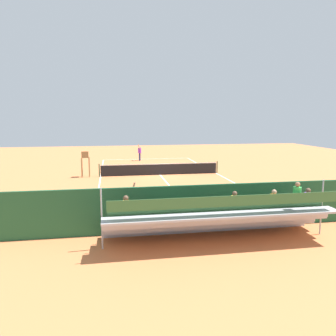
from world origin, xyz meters
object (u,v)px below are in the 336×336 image
tennis_player (140,152)px  tennis_racket (134,160)px  courtside_bench (263,209)px  tennis_ball_near (164,165)px  line_judge (135,203)px  bleacher_stand (217,217)px  umpire_chair (85,161)px  tennis_net (160,169)px  equipment_bag (232,219)px

tennis_player → tennis_racket: size_ratio=3.62×
courtside_bench → tennis_ball_near: 18.99m
courtside_bench → line_judge: 6.13m
bleacher_stand → tennis_ball_near: bleacher_stand is taller
umpire_chair → courtside_bench: bearing=124.7°
tennis_net → tennis_racket: bearing=-81.2°
tennis_racket → tennis_ball_near: 5.17m
bleacher_stand → tennis_player: (0.90, -24.94, 0.08)m
tennis_net → bleacher_stand: bleacher_stand is taller
tennis_racket → tennis_ball_near: (-2.77, 4.36, 0.02)m
equipment_bag → tennis_net: bearing=-84.0°
tennis_ball_near → tennis_racket: bearing=-57.6°
courtside_bench → tennis_racket: size_ratio=3.38×
umpire_chair → tennis_ball_near: umpire_chair is taller
bleacher_stand → tennis_ball_near: 21.01m
line_judge → tennis_ball_near: bearing=-103.1°
tennis_ball_near → umpire_chair: bearing=36.9°
bleacher_stand → courtside_bench: size_ratio=5.03×
tennis_player → tennis_net: bearing=95.3°
umpire_chair → courtside_bench: (-9.21, 13.32, -0.76)m
courtside_bench → tennis_racket: bearing=-78.9°
umpire_chair → equipment_bag: umpire_chair is taller
tennis_net → line_judge: bearing=76.4°
tennis_ball_near → line_judge: line_judge is taller
bleacher_stand → courtside_bench: bleacher_stand is taller
courtside_bench → line_judge: size_ratio=0.93×
tennis_racket → tennis_player: bearing=149.9°
bleacher_stand → tennis_player: bearing=-87.9°
tennis_net → umpire_chair: (6.20, -0.04, 0.81)m
bleacher_stand → tennis_player: size_ratio=4.70×
line_judge → tennis_player: bearing=-95.6°
bleacher_stand → line_judge: bearing=-39.4°
umpire_chair → equipment_bag: 15.49m
tennis_net → line_judge: 13.18m
courtside_bench → tennis_net: bearing=-77.2°
tennis_racket → line_judge: bearing=86.1°
tennis_net → line_judge: (3.09, 12.80, 0.51)m
tennis_net → tennis_player: (0.90, -9.61, 0.51)m
tennis_net → courtside_bench: 13.61m
tennis_player → tennis_racket: tennis_player is taller
tennis_racket → tennis_net: bearing=98.8°
umpire_chair → tennis_racket: size_ratio=4.02×
tennis_racket → tennis_ball_near: tennis_ball_near is taller
courtside_bench → umpire_chair: bearing=-55.3°
tennis_player → tennis_racket: bearing=-30.1°
equipment_bag → line_judge: bearing=-7.6°
tennis_racket → line_judge: size_ratio=0.28×
courtside_bench → tennis_ball_near: bearing=-84.6°
tennis_net → courtside_bench: bearing=102.8°
courtside_bench → tennis_racket: (4.56, -23.26, -0.54)m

